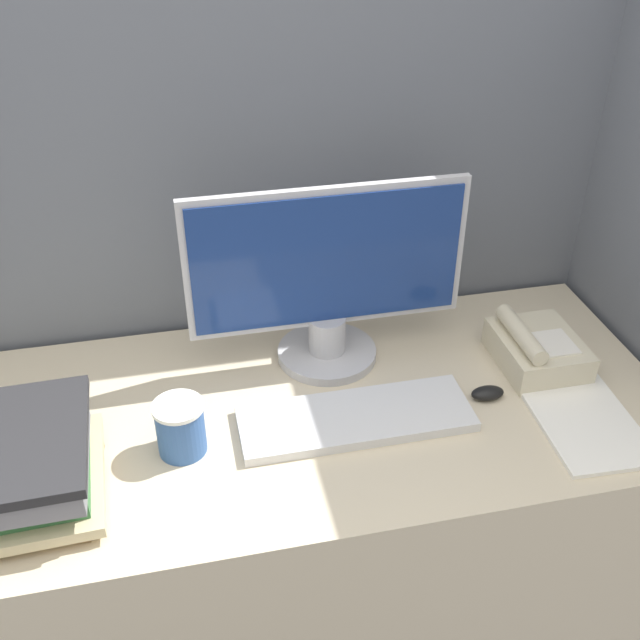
{
  "coord_description": "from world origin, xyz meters",
  "views": [
    {
      "loc": [
        -0.21,
        -0.79,
        1.7
      ],
      "look_at": [
        0.04,
        0.37,
        0.91
      ],
      "focal_mm": 42.0,
      "sensor_mm": 36.0,
      "label": 1
    }
  ],
  "objects_px": {
    "monitor": "(327,283)",
    "coffee_cup": "(180,428)",
    "book_stack": "(33,468)",
    "keyboard": "(356,418)",
    "mouse": "(487,393)",
    "desk_telephone": "(536,349)"
  },
  "relations": [
    {
      "from": "monitor",
      "to": "mouse",
      "type": "xyz_separation_m",
      "value": [
        0.29,
        -0.21,
        -0.17
      ]
    },
    {
      "from": "keyboard",
      "to": "coffee_cup",
      "type": "bearing_deg",
      "value": -179.07
    },
    {
      "from": "desk_telephone",
      "to": "keyboard",
      "type": "bearing_deg",
      "value": -166.68
    },
    {
      "from": "keyboard",
      "to": "monitor",
      "type": "bearing_deg",
      "value": 91.79
    },
    {
      "from": "coffee_cup",
      "to": "desk_telephone",
      "type": "height_order",
      "value": "coffee_cup"
    },
    {
      "from": "monitor",
      "to": "coffee_cup",
      "type": "xyz_separation_m",
      "value": [
        -0.33,
        -0.23,
        -0.13
      ]
    },
    {
      "from": "coffee_cup",
      "to": "book_stack",
      "type": "distance_m",
      "value": 0.26
    },
    {
      "from": "coffee_cup",
      "to": "desk_telephone",
      "type": "bearing_deg",
      "value": 7.95
    },
    {
      "from": "coffee_cup",
      "to": "book_stack",
      "type": "height_order",
      "value": "book_stack"
    },
    {
      "from": "monitor",
      "to": "desk_telephone",
      "type": "height_order",
      "value": "monitor"
    },
    {
      "from": "keyboard",
      "to": "mouse",
      "type": "relative_size",
      "value": 6.62
    },
    {
      "from": "keyboard",
      "to": "desk_telephone",
      "type": "bearing_deg",
      "value": 13.32
    },
    {
      "from": "mouse",
      "to": "coffee_cup",
      "type": "relative_size",
      "value": 0.64
    },
    {
      "from": "keyboard",
      "to": "book_stack",
      "type": "relative_size",
      "value": 1.52
    },
    {
      "from": "desk_telephone",
      "to": "mouse",
      "type": "bearing_deg",
      "value": -149.08
    },
    {
      "from": "monitor",
      "to": "keyboard",
      "type": "height_order",
      "value": "monitor"
    },
    {
      "from": "keyboard",
      "to": "desk_telephone",
      "type": "xyz_separation_m",
      "value": [
        0.42,
        0.1,
        0.03
      ]
    },
    {
      "from": "monitor",
      "to": "coffee_cup",
      "type": "height_order",
      "value": "monitor"
    },
    {
      "from": "monitor",
      "to": "keyboard",
      "type": "relative_size",
      "value": 1.27
    },
    {
      "from": "monitor",
      "to": "desk_telephone",
      "type": "relative_size",
      "value": 2.89
    },
    {
      "from": "keyboard",
      "to": "desk_telephone",
      "type": "height_order",
      "value": "desk_telephone"
    },
    {
      "from": "mouse",
      "to": "book_stack",
      "type": "distance_m",
      "value": 0.87
    }
  ]
}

